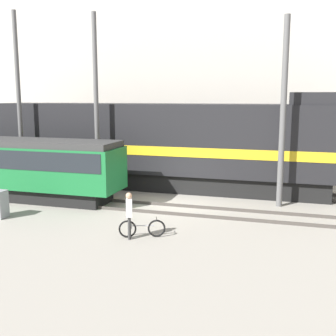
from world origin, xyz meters
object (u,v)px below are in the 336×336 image
(person, at_px, (129,211))
(utility_pole_right, at_px, (283,114))
(freight_locomotive, at_px, (163,144))
(utility_pole_center, at_px, (96,105))
(streetcar, at_px, (16,165))
(utility_pole_left, at_px, (19,102))
(bicycle, at_px, (142,229))

(person, height_order, utility_pole_right, utility_pole_right)
(freight_locomotive, bearing_deg, utility_pole_center, -143.02)
(streetcar, height_order, person, streetcar)
(person, bearing_deg, utility_pole_center, 124.34)
(utility_pole_left, xyz_separation_m, utility_pole_center, (4.73, 0.00, -0.17))
(freight_locomotive, bearing_deg, streetcar, -145.15)
(person, relative_size, utility_pole_center, 0.19)
(freight_locomotive, relative_size, utility_pole_left, 2.02)
(person, xyz_separation_m, utility_pole_left, (-9.12, 6.43, 3.82))
(streetcar, xyz_separation_m, person, (7.86, -4.19, -0.68))
(bicycle, height_order, utility_pole_left, utility_pole_left)
(freight_locomotive, relative_size, utility_pole_center, 2.09)
(person, bearing_deg, utility_pole_left, 144.81)
(bicycle, xyz_separation_m, utility_pole_left, (-9.51, 6.13, 4.55))
(streetcar, bearing_deg, person, -28.03)
(bicycle, distance_m, utility_pole_right, 8.73)
(freight_locomotive, bearing_deg, utility_pole_left, -163.76)
(utility_pole_center, bearing_deg, utility_pole_left, 180.00)
(freight_locomotive, height_order, utility_pole_center, utility_pole_center)
(bicycle, bearing_deg, utility_pole_center, 127.92)
(person, height_order, utility_pole_center, utility_pole_center)
(person, relative_size, utility_pole_right, 0.20)
(person, relative_size, utility_pole_left, 0.18)
(bicycle, relative_size, utility_pole_right, 0.19)
(streetcar, relative_size, utility_pole_center, 1.18)
(streetcar, bearing_deg, bicycle, -25.25)
(person, distance_m, utility_pole_left, 11.80)
(utility_pole_left, bearing_deg, person, -35.19)
(streetcar, relative_size, utility_pole_left, 1.14)
(freight_locomotive, xyz_separation_m, bicycle, (1.80, -8.38, -2.17))
(utility_pole_left, xyz_separation_m, utility_pole_right, (14.21, -0.00, -0.49))
(utility_pole_right, bearing_deg, freight_locomotive, 160.94)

